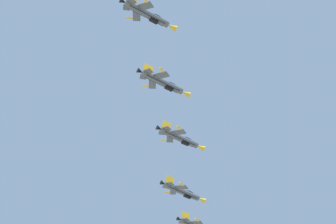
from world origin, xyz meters
The scene contains 4 objects.
fighter_jet_left_wing centered at (-38.38, 121.49, 130.43)m, with size 12.16×12.77×5.09m.
fighter_jet_right_wing centered at (-33.28, 101.72, 132.00)m, with size 12.20×12.77×4.98m.
fighter_jet_left_outer centered at (-31.66, 80.45, 130.23)m, with size 12.21×12.77×4.96m.
fighter_jet_right_outer centered at (-29.63, 61.26, 132.79)m, with size 12.09×12.77×5.25m.
Camera 1 is at (-3.72, -5.39, 1.93)m, focal length 63.29 mm.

